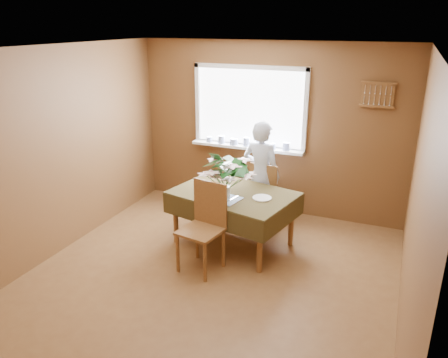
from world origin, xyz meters
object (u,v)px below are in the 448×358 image
at_px(chair_far, 265,191).
at_px(flower_bouquet, 226,172).
at_px(dining_table, 233,199).
at_px(chair_near, 205,223).
at_px(seated_woman, 261,175).

bearing_deg(chair_far, flower_bouquet, 81.18).
height_order(dining_table, chair_far, chair_far).
height_order(dining_table, chair_near, chair_near).
relative_size(dining_table, seated_woman, 1.10).
height_order(dining_table, flower_bouquet, flower_bouquet).
bearing_deg(chair_far, dining_table, 80.44).
xyz_separation_m(seated_woman, flower_bouquet, (-0.18, -0.83, 0.28)).
bearing_deg(dining_table, chair_far, 87.12).
distance_m(dining_table, flower_bouquet, 0.44).
height_order(chair_far, flower_bouquet, flower_bouquet).
relative_size(chair_near, flower_bouquet, 1.79).
relative_size(chair_far, flower_bouquet, 1.60).
relative_size(dining_table, flower_bouquet, 2.87).
bearing_deg(chair_near, dining_table, 90.88).
bearing_deg(chair_far, chair_near, 83.38).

